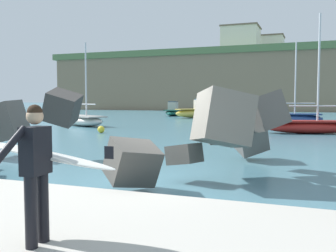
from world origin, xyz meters
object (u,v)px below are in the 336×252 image
at_px(boat_mid_centre, 290,118).
at_px(boat_far_centre, 84,120).
at_px(station_building_west, 268,48).
at_px(boat_near_right, 174,111).
at_px(station_building_central, 241,41).
at_px(surfer_with_board, 39,162).
at_px(boat_mid_right, 310,126).
at_px(mooring_buoy_inner, 101,129).
at_px(boat_near_left, 199,112).

bearing_deg(boat_mid_centre, boat_far_centre, -147.94).
bearing_deg(station_building_west, boat_near_right, -98.09).
xyz_separation_m(boat_far_centre, station_building_central, (1.61, 58.54, 14.11)).
xyz_separation_m(surfer_with_board, boat_mid_centre, (1.34, 30.93, -0.79)).
distance_m(surfer_with_board, station_building_central, 82.18).
distance_m(station_building_west, station_building_central, 10.46).
height_order(station_building_west, station_building_central, station_building_central).
height_order(boat_mid_centre, boat_mid_right, boat_mid_right).
bearing_deg(boat_far_centre, boat_near_right, 90.67).
xyz_separation_m(surfer_with_board, boat_near_right, (-13.66, 42.79, -0.70)).
relative_size(boat_far_centre, mooring_buoy_inner, 14.55).
relative_size(surfer_with_board, boat_near_right, 0.32).
bearing_deg(boat_near_left, boat_mid_centre, -34.23).
xyz_separation_m(station_building_west, station_building_central, (-4.78, -9.29, 0.46)).
height_order(boat_near_left, boat_mid_right, boat_mid_right).
distance_m(surfer_with_board, mooring_buoy_inner, 19.11).
bearing_deg(boat_near_left, boat_mid_right, -54.84).
relative_size(boat_near_left, boat_mid_right, 0.72).
height_order(boat_near_left, mooring_buoy_inner, boat_near_left).
bearing_deg(mooring_buoy_inner, surfer_with_board, -61.74).
distance_m(surfer_with_board, boat_mid_right, 21.22).
relative_size(boat_mid_right, station_building_west, 1.02).
distance_m(boat_mid_centre, boat_mid_right, 10.11).
distance_m(boat_far_centre, station_building_west, 69.48).
relative_size(boat_mid_right, boat_far_centre, 1.13).
height_order(boat_near_left, station_building_central, station_building_central).
relative_size(surfer_with_board, mooring_buoy_inner, 4.79).
height_order(boat_near_right, station_building_west, station_building_west).
distance_m(boat_near_right, station_building_west, 49.11).
bearing_deg(boat_far_centre, boat_mid_right, -2.50).
xyz_separation_m(boat_near_left, station_building_west, (1.75, 51.71, 13.42)).
relative_size(mooring_buoy_inner, station_building_central, 0.06).
xyz_separation_m(boat_mid_centre, mooring_buoy_inner, (-10.37, -14.13, -0.27)).
bearing_deg(surfer_with_board, station_building_west, 94.48).
bearing_deg(station_building_west, boat_near_left, -91.94).
relative_size(boat_near_right, boat_mid_centre, 0.94).
xyz_separation_m(boat_mid_right, mooring_buoy_inner, (-12.13, -4.17, -0.25)).
bearing_deg(station_building_central, boat_near_right, -92.84).
height_order(boat_far_centre, mooring_buoy_inner, boat_far_centre).
distance_m(boat_far_centre, mooring_buoy_inner, 6.57).
height_order(surfer_with_board, boat_mid_centre, boat_mid_centre).
relative_size(boat_near_right, station_building_central, 0.84).
distance_m(surfer_with_board, boat_mid_centre, 30.97).
height_order(boat_near_right, boat_mid_right, boat_mid_right).
relative_size(boat_far_centre, station_building_west, 0.90).
bearing_deg(boat_far_centre, boat_mid_centre, 32.06).
xyz_separation_m(boat_near_right, mooring_buoy_inner, (4.62, -25.99, -0.36)).
bearing_deg(station_building_west, boat_far_centre, -95.39).
bearing_deg(station_building_west, boat_mid_centre, -81.89).
height_order(boat_mid_right, boat_far_centre, boat_mid_right).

